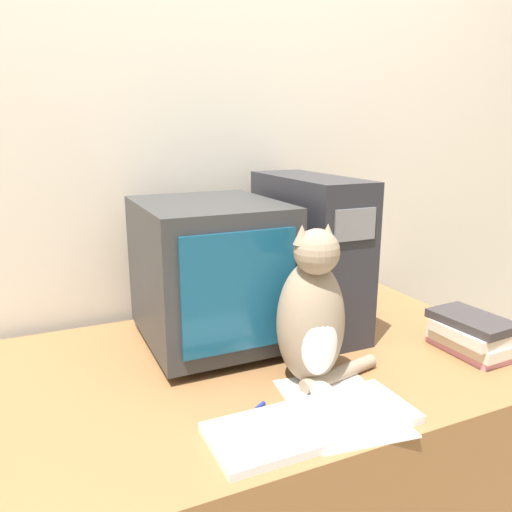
% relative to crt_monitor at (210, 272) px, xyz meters
% --- Properties ---
extents(wall_back, '(7.00, 0.05, 2.50)m').
position_rel_crt_monitor_xyz_m(wall_back, '(0.09, 0.33, 0.28)').
color(wall_back, beige).
rests_on(wall_back, ground_plane).
extents(desk, '(1.39, 0.86, 0.77)m').
position_rel_crt_monitor_xyz_m(desk, '(0.09, -0.16, -0.59)').
color(desk, olive).
rests_on(desk, ground_plane).
extents(crt_monitor, '(0.36, 0.43, 0.40)m').
position_rel_crt_monitor_xyz_m(crt_monitor, '(0.00, 0.00, 0.00)').
color(crt_monitor, '#333333').
rests_on(crt_monitor, desk).
extents(computer_tower, '(0.17, 0.46, 0.46)m').
position_rel_crt_monitor_xyz_m(computer_tower, '(0.31, 0.01, 0.02)').
color(computer_tower, '#28282D').
rests_on(computer_tower, desk).
extents(keyboard, '(0.43, 0.17, 0.02)m').
position_rel_crt_monitor_xyz_m(keyboard, '(0.05, -0.48, -0.20)').
color(keyboard, silver).
rests_on(keyboard, desk).
extents(cat, '(0.28, 0.22, 0.39)m').
position_rel_crt_monitor_xyz_m(cat, '(0.14, -0.32, -0.04)').
color(cat, gray).
rests_on(cat, desk).
extents(book_stack, '(0.15, 0.22, 0.10)m').
position_rel_crt_monitor_xyz_m(book_stack, '(0.61, -0.36, -0.16)').
color(book_stack, pink).
rests_on(book_stack, desk).
extents(pen, '(0.13, 0.09, 0.01)m').
position_rel_crt_monitor_xyz_m(pen, '(-0.07, -0.40, -0.20)').
color(pen, navy).
rests_on(pen, desk).
extents(paper_sheet, '(0.25, 0.32, 0.00)m').
position_rel_crt_monitor_xyz_m(paper_sheet, '(0.14, -0.44, -0.21)').
color(paper_sheet, white).
rests_on(paper_sheet, desk).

